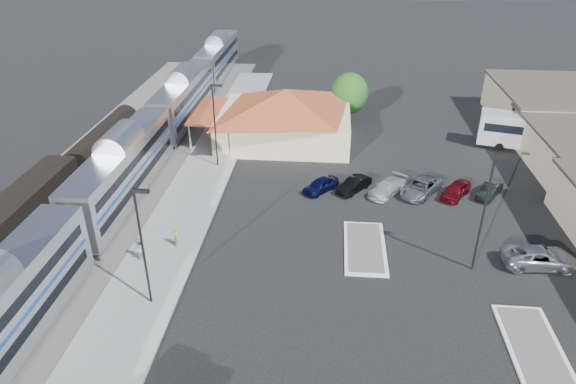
{
  "coord_description": "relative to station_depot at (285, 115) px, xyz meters",
  "views": [
    {
      "loc": [
        0.84,
        -32.59,
        23.71
      ],
      "look_at": [
        -2.56,
        5.8,
        2.8
      ],
      "focal_mm": 32.0,
      "sensor_mm": 36.0,
      "label": 1
    }
  ],
  "objects": [
    {
      "name": "ground",
      "position": [
        4.56,
        -24.0,
        -3.13
      ],
      "size": [
        280.0,
        280.0,
        0.0
      ],
      "primitive_type": "plane",
      "color": "black",
      "rests_on": "ground"
    },
    {
      "name": "railbed",
      "position": [
        -16.44,
        -16.0,
        -3.07
      ],
      "size": [
        16.0,
        100.0,
        0.12
      ],
      "primitive_type": "cube",
      "color": "#4C4944",
      "rests_on": "ground"
    },
    {
      "name": "platform",
      "position": [
        -7.44,
        -18.0,
        -3.04
      ],
      "size": [
        5.5,
        92.0,
        0.18
      ],
      "primitive_type": "cube",
      "color": "gray",
      "rests_on": "ground"
    },
    {
      "name": "passenger_train",
      "position": [
        -13.44,
        -15.57,
        -0.26
      ],
      "size": [
        3.0,
        104.0,
        5.55
      ],
      "color": "silver",
      "rests_on": "ground"
    },
    {
      "name": "freight_cars",
      "position": [
        -19.44,
        -22.16,
        -1.21
      ],
      "size": [
        2.8,
        46.0,
        4.0
      ],
      "color": "black",
      "rests_on": "ground"
    },
    {
      "name": "station_depot",
      "position": [
        0.0,
        0.0,
        0.0
      ],
      "size": [
        18.35,
        12.24,
        6.2
      ],
      "color": "beige",
      "rests_on": "ground"
    },
    {
      "name": "traffic_island_south",
      "position": [
        8.56,
        -22.0,
        -3.03
      ],
      "size": [
        3.3,
        7.5,
        0.21
      ],
      "color": "silver",
      "rests_on": "ground"
    },
    {
      "name": "traffic_island_north",
      "position": [
        18.56,
        -32.0,
        -3.03
      ],
      "size": [
        3.3,
        7.5,
        0.21
      ],
      "color": "silver",
      "rests_on": "ground"
    },
    {
      "name": "lamp_plat_s",
      "position": [
        -6.34,
        -30.0,
        2.21
      ],
      "size": [
        1.08,
        0.25,
        9.0
      ],
      "color": "black",
      "rests_on": "ground"
    },
    {
      "name": "lamp_plat_n",
      "position": [
        -6.34,
        -8.0,
        2.21
      ],
      "size": [
        1.08,
        0.25,
        9.0
      ],
      "color": "black",
      "rests_on": "ground"
    },
    {
      "name": "lamp_lot",
      "position": [
        16.66,
        -24.0,
        2.21
      ],
      "size": [
        1.08,
        0.25,
        9.0
      ],
      "color": "black",
      "rests_on": "ground"
    },
    {
      "name": "tree_depot",
      "position": [
        7.56,
        6.0,
        0.89
      ],
      "size": [
        4.71,
        4.71,
        6.63
      ],
      "color": "#382314",
      "rests_on": "ground"
    },
    {
      "name": "suv",
      "position": [
        21.66,
        -23.17,
        -2.36
      ],
      "size": [
        5.67,
        2.78,
        1.55
      ],
      "primitive_type": "imported",
      "rotation": [
        0.0,
        0.0,
        1.61
      ],
      "color": "#A4A8AC",
      "rests_on": "ground"
    },
    {
      "name": "coach_bus",
      "position": [
        28.56,
        -0.85,
        -0.81
      ],
      "size": [
        12.86,
        5.85,
        4.04
      ],
      "rotation": [
        0.0,
        0.0,
        1.31
      ],
      "color": "silver",
      "rests_on": "ground"
    },
    {
      "name": "person_a",
      "position": [
        -6.53,
        -23.17,
        -2.13
      ],
      "size": [
        0.47,
        0.65,
        1.64
      ],
      "primitive_type": "imported",
      "rotation": [
        0.0,
        0.0,
        1.71
      ],
      "color": "#B1C83E",
      "rests_on": "platform"
    },
    {
      "name": "person_b",
      "position": [
        -8.94,
        -25.24,
        -2.01
      ],
      "size": [
        0.89,
        1.04,
        1.89
      ],
      "primitive_type": "imported",
      "rotation": [
        0.0,
        0.0,
        -1.77
      ],
      "color": "silver",
      "rests_on": "platform"
    },
    {
      "name": "parked_car_a",
      "position": [
        4.69,
        -12.58,
        -2.45
      ],
      "size": [
        3.84,
        4.08,
        1.36
      ],
      "primitive_type": "imported",
      "rotation": [
        0.0,
        0.0,
        -0.71
      ],
      "color": "#0C113E",
      "rests_on": "ground"
    },
    {
      "name": "parked_car_b",
      "position": [
        7.89,
        -12.28,
        -2.46
      ],
      "size": [
        3.62,
        4.11,
        1.35
      ],
      "primitive_type": "imported",
      "rotation": [
        0.0,
        0.0,
        -0.66
      ],
      "color": "black",
      "rests_on": "ground"
    },
    {
      "name": "parked_car_c",
      "position": [
        11.09,
        -12.58,
        -2.44
      ],
      "size": [
        4.41,
        5.01,
        1.39
      ],
      "primitive_type": "imported",
      "rotation": [
        0.0,
        0.0,
        -0.63
      ],
      "color": "silver",
      "rests_on": "ground"
    },
    {
      "name": "parked_car_d",
      "position": [
        14.29,
        -12.28,
        -2.4
      ],
      "size": [
        4.95,
        5.72,
        1.46
      ],
      "primitive_type": "imported",
      "rotation": [
        0.0,
        0.0,
        -0.59
      ],
      "color": "gray",
      "rests_on": "ground"
    },
    {
      "name": "parked_car_e",
      "position": [
        17.49,
        -12.58,
        -2.42
      ],
      "size": [
        3.7,
        4.38,
        1.42
      ],
      "primitive_type": "imported",
      "rotation": [
        0.0,
        0.0,
        -0.59
      ],
      "color": "maroon",
      "rests_on": "ground"
    },
    {
      "name": "parked_car_f",
      "position": [
        20.69,
        -12.28,
        -2.49
      ],
      "size": [
        3.25,
        3.98,
        1.28
      ],
      "primitive_type": "imported",
      "rotation": [
        0.0,
        0.0,
        -0.58
      ],
      "color": "black",
      "rests_on": "ground"
    }
  ]
}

